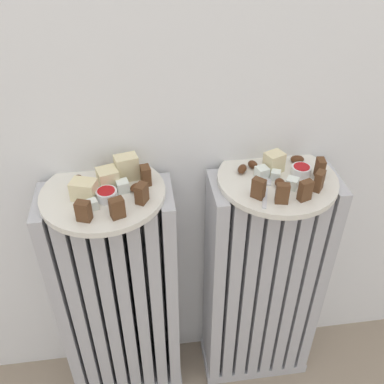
{
  "coord_description": "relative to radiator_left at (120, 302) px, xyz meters",
  "views": [
    {
      "loc": [
        -0.1,
        -0.42,
        1.15
      ],
      "look_at": [
        0.0,
        0.28,
        0.62
      ],
      "focal_mm": 40.87,
      "sensor_mm": 36.0,
      "label": 1
    }
  ],
  "objects": [
    {
      "name": "radiator_left",
      "position": [
        0.0,
        0.0,
        0.0
      ],
      "size": [
        0.28,
        0.13,
        0.63
      ],
      "color": "#B2B2B7",
      "rests_on": "ground_plane"
    },
    {
      "name": "radiator_right",
      "position": [
        0.35,
        0.0,
        0.0
      ],
      "size": [
        0.28,
        0.13,
        0.63
      ],
      "color": "#B2B2B7",
      "rests_on": "ground_plane"
    },
    {
      "name": "plate_left",
      "position": [
        0.0,
        0.0,
        0.33
      ],
      "size": [
        0.25,
        0.25,
        0.01
      ],
      "primitive_type": "cylinder",
      "color": "silver",
      "rests_on": "radiator_left"
    },
    {
      "name": "plate_right",
      "position": [
        0.35,
        0.0,
        0.33
      ],
      "size": [
        0.25,
        0.25,
        0.01
      ],
      "primitive_type": "cylinder",
      "color": "silver",
      "rests_on": "radiator_right"
    },
    {
      "name": "dark_cake_slice_left_0",
      "position": [
        -0.03,
        -0.08,
        0.35
      ],
      "size": [
        0.03,
        0.03,
        0.04
      ],
      "primitive_type": "cube",
      "rotation": [
        0.0,
        0.0,
        -0.34
      ],
      "color": "#56351E",
      "rests_on": "plate_left"
    },
    {
      "name": "dark_cake_slice_left_1",
      "position": [
        0.03,
        -0.08,
        0.35
      ],
      "size": [
        0.03,
        0.03,
        0.04
      ],
      "primitive_type": "cube",
      "rotation": [
        0.0,
        0.0,
        0.35
      ],
      "color": "#56351E",
      "rests_on": "plate_left"
    },
    {
      "name": "dark_cake_slice_left_2",
      "position": [
        0.08,
        -0.04,
        0.35
      ],
      "size": [
        0.03,
        0.03,
        0.04
      ],
      "primitive_type": "cube",
      "rotation": [
        0.0,
        0.0,
        1.04
      ],
      "color": "#56351E",
      "rests_on": "plate_left"
    },
    {
      "name": "dark_cake_slice_left_3",
      "position": [
        0.09,
        0.01,
        0.35
      ],
      "size": [
        0.02,
        0.03,
        0.04
      ],
      "primitive_type": "cube",
      "rotation": [
        0.0,
        0.0,
        1.74
      ],
      "color": "#56351E",
      "rests_on": "plate_left"
    },
    {
      "name": "marble_cake_slice_left_0",
      "position": [
        0.01,
        0.02,
        0.35
      ],
      "size": [
        0.05,
        0.05,
        0.04
      ],
      "primitive_type": "cube",
      "rotation": [
        0.0,
        0.0,
        0.3
      ],
      "color": "beige",
      "rests_on": "plate_left"
    },
    {
      "name": "marble_cake_slice_left_1",
      "position": [
        -0.03,
        -0.02,
        0.35
      ],
      "size": [
        0.06,
        0.05,
        0.04
      ],
      "primitive_type": "cube",
      "rotation": [
        0.0,
        0.0,
        -0.32
      ],
      "color": "beige",
      "rests_on": "plate_left"
    },
    {
      "name": "marble_cake_slice_left_2",
      "position": [
        0.05,
        0.04,
        0.36
      ],
      "size": [
        0.05,
        0.04,
        0.05
      ],
      "primitive_type": "cube",
      "rotation": [
        0.0,
        0.0,
        0.24
      ],
      "color": "beige",
      "rests_on": "plate_left"
    },
    {
      "name": "turkish_delight_left_0",
      "position": [
        0.04,
        -0.0,
        0.34
      ],
      "size": [
        0.03,
        0.03,
        0.02
      ],
      "primitive_type": "cube",
      "rotation": [
        0.0,
        0.0,
        0.21
      ],
      "color": "white",
      "rests_on": "plate_left"
    },
    {
      "name": "turkish_delight_left_1",
      "position": [
        -0.02,
        -0.05,
        0.34
      ],
      "size": [
        0.02,
        0.02,
        0.02
      ],
      "primitive_type": "cube",
      "rotation": [
        0.0,
        0.0,
        0.35
      ],
      "color": "white",
      "rests_on": "plate_left"
    },
    {
      "name": "medjool_date_left_0",
      "position": [
        0.07,
        -0.01,
        0.34
      ],
      "size": [
        0.03,
        0.03,
        0.01
      ],
      "primitive_type": "ellipsoid",
      "rotation": [
        0.0,
        0.0,
        0.75
      ],
      "color": "#4C2814",
      "rests_on": "plate_left"
    },
    {
      "name": "medjool_date_left_1",
      "position": [
        0.03,
        -0.05,
        0.34
      ],
      "size": [
        0.02,
        0.03,
        0.02
      ],
      "primitive_type": "ellipsoid",
      "rotation": [
        0.0,
        0.0,
        1.34
      ],
      "color": "#4C2814",
      "rests_on": "plate_left"
    },
    {
      "name": "medjool_date_left_2",
      "position": [
        -0.05,
        0.03,
        0.34
      ],
      "size": [
        0.03,
        0.03,
        0.02
      ],
      "primitive_type": "ellipsoid",
      "rotation": [
        0.0,
        0.0,
        0.89
      ],
      "color": "#4C2814",
      "rests_on": "plate_left"
    },
    {
      "name": "medjool_date_left_3",
      "position": [
        0.0,
        0.06,
        0.34
      ],
      "size": [
        0.02,
        0.03,
        0.02
      ],
      "primitive_type": "ellipsoid",
      "rotation": [
        0.0,
        0.0,
        1.96
      ],
      "color": "#4C2814",
      "rests_on": "plate_left"
    },
    {
      "name": "jam_bowl_left",
      "position": [
        0.01,
        -0.03,
        0.34
      ],
      "size": [
        0.04,
        0.04,
        0.02
      ],
      "color": "white",
      "rests_on": "plate_left"
    },
    {
      "name": "dark_cake_slice_right_0",
      "position": [
        0.29,
        -0.06,
        0.35
      ],
      "size": [
        0.03,
        0.03,
        0.04
      ],
      "primitive_type": "cube",
      "rotation": [
        0.0,
        0.0,
        -0.77
      ],
      "color": "#56351E",
      "rests_on": "plate_right"
    },
    {
      "name": "dark_cake_slice_right_1",
      "position": [
        0.33,
        -0.08,
        0.35
      ],
      "size": [
        0.03,
        0.02,
        0.04
      ],
      "primitive_type": "cube",
      "rotation": [
        0.0,
        0.0,
        -0.21
      ],
      "color": "#56351E",
      "rests_on": "plate_right"
    },
    {
      "name": "dark_cake_slice_right_2",
      "position": [
        0.38,
        -0.08,
        0.35
      ],
      "size": [
        0.03,
        0.02,
        0.04
      ],
      "primitive_type": "cube",
      "rotation": [
        0.0,
        0.0,
        0.34
      ],
      "color": "#56351E",
      "rests_on": "plate_right"
    },
    {
      "name": "dark_cake_slice_right_3",
      "position": [
        0.42,
        -0.05,
        0.35
      ],
      "size": [
        0.03,
        0.03,
        0.04
      ],
      "primitive_type": "cube",
      "rotation": [
        0.0,
        0.0,
        0.89
      ],
      "color": "#56351E",
      "rests_on": "plate_right"
    },
    {
      "name": "dark_cake_slice_right_4",
      "position": [
        0.43,
        -0.01,
        0.35
      ],
      "size": [
        0.02,
        0.03,
        0.04
      ],
      "primitive_type": "cube",
      "rotation": [
        0.0,
        0.0,
        1.45
      ],
      "color": "#56351E",
      "rests_on": "plate_right"
    },
    {
      "name": "marble_cake_slice_right_0",
      "position": [
        0.35,
        0.02,
        0.35
      ],
      "size": [
        0.05,
        0.04,
        0.04
      ],
      "primitive_type": "cube",
      "rotation": [
        0.0,
        0.0,
        0.39
      ],
      "color": "beige",
      "rests_on": "plate_right"
    },
    {
      "name": "turkish_delight_right_0",
      "position": [
        0.35,
        -0.01,
        0.34
      ],
      "size": [
        0.02,
        0.02,
        0.02
      ],
      "primitive_type": "cube",
      "rotation": [
        0.0,
        0.0,
        1.15
      ],
      "color": "white",
      "rests_on": "plate_right"
    },
    {
      "name": "turkish_delight_right_1",
      "position": [
        0.37,
        -0.04,
        0.34
      ],
      "size": [
        0.03,
        0.03,
        0.02
      ],
      "primitive_type": "cube",
      "rotation": [
        0.0,
        0.0,
        0.98
      ],
      "color": "white",
      "rests_on": "plate_right"
    },
    {
      "name": "turkish_delight_right_2",
      "position": [
        0.32,
        0.0,
        0.34
      ],
      "size": [
        0.03,
        0.03,
        0.02
      ],
      "primitive_type": "cube",
      "rotation": [
        0.0,
        0.0,
        0.31
      ],
      "color": "white",
      "rests_on": "plate_right"
    },
    {
      "name": "medjool_date_right_0",
      "position": [
        0.41,
        0.05,
        0.34
      ],
      "size": [
        0.03,
        0.02,
        0.02
      ],
      "primitive_type": "ellipsoid",
      "rotation": [
        0.0,
        0.0,
        2.96
      ],
      "color": "#4C2814",
      "rests_on": "plate_right"
    },
    {
      "name": "medjool_date_right_1",
      "position": [
        0.31,
        0.04,
        0.34
      ],
      "size": [
        0.03,
        0.03,
        0.02
      ],
      "primitive_type": "ellipsoid",
      "rotation": [
        0.0,
        0.0,
        2.22
      ],
      "color": "#4C2814",
      "rests_on": "plate_right"
    },
    {
      "name": "medjool_date_right_2",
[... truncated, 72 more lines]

